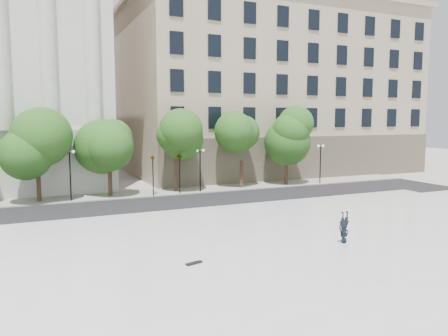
# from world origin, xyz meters

# --- Properties ---
(ground) EXTENTS (160.00, 160.00, 0.00)m
(ground) POSITION_xyz_m (0.00, 0.00, 0.00)
(ground) COLOR #AFACA5
(ground) RESTS_ON ground
(plaza) EXTENTS (44.00, 22.00, 0.45)m
(plaza) POSITION_xyz_m (0.00, 3.00, 0.23)
(plaza) COLOR white
(plaza) RESTS_ON ground
(street) EXTENTS (60.00, 8.00, 0.02)m
(street) POSITION_xyz_m (0.00, 18.00, 0.01)
(street) COLOR black
(street) RESTS_ON ground
(far_sidewalk) EXTENTS (60.00, 4.00, 0.12)m
(far_sidewalk) POSITION_xyz_m (0.00, 24.00, 0.06)
(far_sidewalk) COLOR #B1AFA3
(far_sidewalk) RESTS_ON ground
(building_east) EXTENTS (36.00, 26.15, 23.00)m
(building_east) POSITION_xyz_m (20.00, 38.91, 11.14)
(building_east) COLOR tan
(building_east) RESTS_ON ground
(traffic_light_west) EXTENTS (0.66, 1.94, 4.26)m
(traffic_light_west) POSITION_xyz_m (0.47, 22.30, 3.76)
(traffic_light_west) COLOR black
(traffic_light_west) RESTS_ON ground
(traffic_light_east) EXTENTS (0.48, 1.91, 4.26)m
(traffic_light_east) POSITION_xyz_m (2.96, 22.30, 3.76)
(traffic_light_east) COLOR black
(traffic_light_east) RESTS_ON ground
(person_lying) EXTENTS (0.66, 1.70, 0.46)m
(person_lying) POSITION_xyz_m (5.43, 2.25, 0.68)
(person_lying) COLOR black
(person_lying) RESTS_ON plaza
(skateboard) EXTENTS (0.84, 0.41, 0.08)m
(skateboard) POSITION_xyz_m (-2.95, 2.29, 0.49)
(skateboard) COLOR black
(skateboard) RESTS_ON plaza
(street_trees) EXTENTS (34.49, 5.01, 7.79)m
(street_trees) POSITION_xyz_m (-1.89, 23.57, 5.26)
(street_trees) COLOR #382619
(street_trees) RESTS_ON ground
(lamp_posts) EXTENTS (36.78, 0.28, 4.39)m
(lamp_posts) POSITION_xyz_m (0.08, 22.60, 2.93)
(lamp_posts) COLOR black
(lamp_posts) RESTS_ON ground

